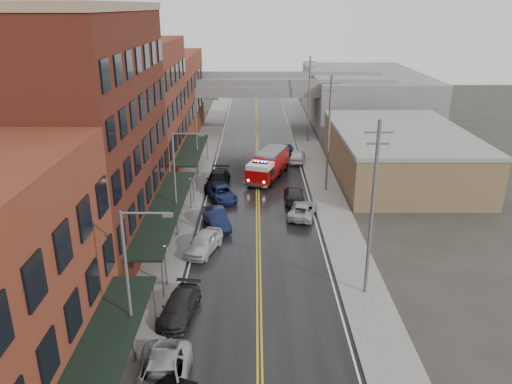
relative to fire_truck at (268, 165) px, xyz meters
name	(u,v)px	position (x,y,z in m)	size (l,w,h in m)	color
road	(258,209)	(-1.18, -9.12, -1.61)	(11.00, 160.00, 0.02)	black
sidewalk_left	(182,208)	(-8.48, -9.12, -1.54)	(3.00, 160.00, 0.15)	slate
sidewalk_right	(334,208)	(6.12, -9.12, -1.54)	(3.00, 160.00, 0.15)	slate
curb_left	(199,208)	(-6.83, -9.12, -1.54)	(0.30, 160.00, 0.15)	gray
curb_right	(317,208)	(4.47, -9.12, -1.54)	(0.30, 160.00, 0.15)	gray
brick_building_b	(85,136)	(-14.48, -16.12, 7.38)	(9.00, 20.00, 18.00)	#4C1C14
brick_building_c	(137,110)	(-14.48, 1.38, 5.88)	(9.00, 15.00, 15.00)	brown
brick_building_far	(165,97)	(-14.48, 18.88, 4.38)	(9.00, 20.00, 12.00)	maroon
tan_building	(399,155)	(14.82, 0.88, 0.88)	(14.00, 22.00, 5.00)	olive
right_far_block	(363,96)	(16.82, 30.88, 2.38)	(18.00, 30.00, 8.00)	slate
awning_0	(95,368)	(-8.67, -35.12, 1.37)	(2.60, 16.00, 3.09)	black
awning_1	(166,208)	(-8.67, -16.12, 1.37)	(2.60, 18.00, 3.09)	black
awning_2	(192,150)	(-8.67, 1.38, 1.37)	(2.60, 13.00, 3.09)	black
globe_lamp_1	(165,256)	(-7.58, -23.12, 0.70)	(0.44, 0.44, 3.12)	#59595B
globe_lamp_2	(190,186)	(-7.58, -9.12, 0.70)	(0.44, 0.44, 3.12)	#59595B
street_lamp_0	(132,280)	(-7.73, -31.12, 3.57)	(2.64, 0.22, 9.00)	#59595B
street_lamp_1	(178,178)	(-7.73, -15.12, 3.57)	(2.64, 0.22, 9.00)	#59595B
street_lamp_2	(199,132)	(-7.73, 0.88, 3.57)	(2.64, 0.22, 9.00)	#59595B
utility_pole_0	(372,208)	(6.02, -24.12, 4.69)	(1.80, 0.24, 12.00)	#59595B
utility_pole_1	(329,133)	(6.02, -4.12, 4.69)	(1.80, 0.24, 12.00)	#59595B
utility_pole_2	(309,98)	(6.02, 15.88, 4.69)	(1.80, 0.24, 12.00)	#59595B
overpass	(257,92)	(-1.18, 22.88, 4.37)	(40.00, 10.00, 7.50)	slate
fire_truck	(268,165)	(0.00, 0.00, 0.00)	(5.29, 8.57, 2.98)	#9D0707
parked_car_left_2	(162,379)	(-6.10, -33.32, -0.81)	(2.68, 5.80, 1.61)	#A5A8AD
parked_car_left_3	(179,307)	(-6.18, -26.74, -0.93)	(1.93, 4.75, 1.38)	black
parked_car_left_4	(204,242)	(-5.51, -17.92, -0.82)	(1.88, 4.66, 1.59)	silver
parked_car_left_5	(216,219)	(-4.86, -13.21, -0.83)	(1.66, 4.77, 1.57)	black
parked_car_left_6	(222,193)	(-4.78, -6.59, -0.94)	(2.25, 4.87, 1.35)	navy
parked_car_left_7	(218,180)	(-5.46, -2.82, -0.80)	(2.29, 5.63, 1.63)	black
parked_car_right_0	(303,210)	(2.95, -10.92, -0.94)	(2.26, 4.89, 1.36)	#A4A5AC
parked_car_right_1	(294,195)	(2.42, -7.01, -0.93)	(1.93, 4.74, 1.38)	#27282A
parked_car_right_2	(297,156)	(3.82, 6.35, -0.83)	(1.85, 4.59, 1.56)	white
parked_car_right_3	(284,149)	(2.42, 10.06, -0.95)	(1.40, 4.03, 1.33)	black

